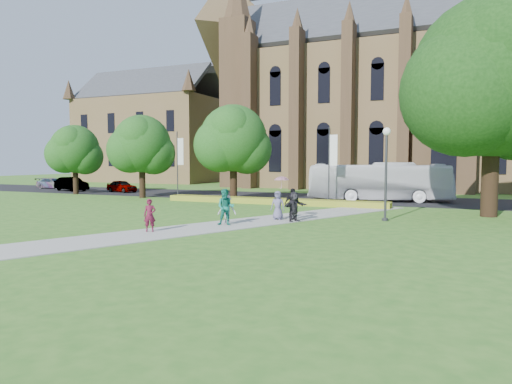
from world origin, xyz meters
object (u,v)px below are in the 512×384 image
at_px(car_1, 71,184).
at_px(tour_coach, 379,182).
at_px(large_tree, 494,77).
at_px(car_0, 122,186).
at_px(streetlamp, 386,162).
at_px(pedestrian_0, 150,215).
at_px(car_2, 53,183).

bearing_deg(car_1, tour_coach, -74.42).
relative_size(large_tree, car_0, 3.49).
height_order(large_tree, car_1, large_tree).
height_order(streetlamp, car_1, streetlamp).
height_order(car_0, pedestrian_0, pedestrian_0).
relative_size(streetlamp, pedestrian_0, 3.36).
distance_m(streetlamp, pedestrian_0, 13.23).
height_order(car_1, pedestrian_0, pedestrian_0).
bearing_deg(streetlamp, tour_coach, 100.19).
relative_size(tour_coach, car_0, 3.06).
bearing_deg(pedestrian_0, car_0, 101.52).
height_order(car_1, car_2, car_1).
relative_size(large_tree, car_2, 3.10).
relative_size(car_1, pedestrian_0, 2.97).
distance_m(car_2, pedestrian_0, 38.62).
height_order(car_2, pedestrian_0, pedestrian_0).
bearing_deg(car_2, streetlamp, -111.38).
height_order(car_0, car_1, car_1).
height_order(tour_coach, car_2, tour_coach).
bearing_deg(pedestrian_0, tour_coach, 39.60).
relative_size(large_tree, tour_coach, 1.14).
distance_m(tour_coach, car_0, 26.77).
distance_m(large_tree, car_1, 42.21).
xyz_separation_m(streetlamp, tour_coach, (-2.21, 12.30, -1.66)).
relative_size(tour_coach, pedestrian_0, 7.42).
distance_m(tour_coach, car_1, 33.20).
bearing_deg(car_2, large_tree, -104.02).
bearing_deg(car_0, pedestrian_0, -123.93).
bearing_deg(large_tree, car_1, 169.96).
bearing_deg(tour_coach, large_tree, -148.10).
distance_m(car_0, pedestrian_0, 28.63).
bearing_deg(car_1, car_0, -69.43).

